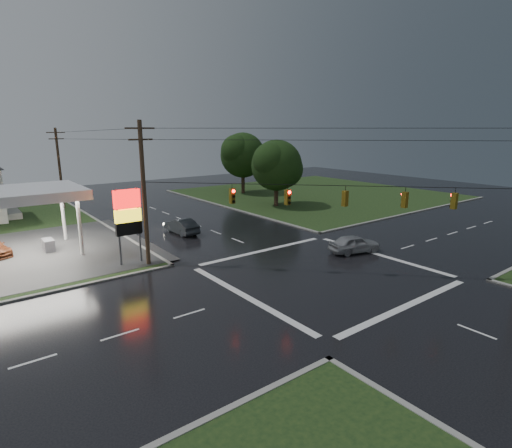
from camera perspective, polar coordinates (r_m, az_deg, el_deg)
ground at (r=30.05m, az=9.49°, el=-6.91°), size 120.00×120.00×0.00m
grass_ne at (r=65.78m, az=8.66°, el=4.28°), size 36.00×36.00×0.08m
pylon_sign at (r=31.99m, az=-17.84°, el=1.35°), size 2.00×0.35×6.00m
utility_pole_nw at (r=31.10m, az=-15.70°, el=4.37°), size 2.20×0.32×11.00m
utility_pole_n at (r=58.43m, az=-26.26°, el=7.28°), size 2.20×0.32×10.50m
traffic_signals at (r=28.47m, az=10.04°, el=5.42°), size 26.87×26.87×1.47m
tree_ne_near at (r=54.13m, az=3.06°, el=8.35°), size 7.99×6.80×8.98m
tree_ne_far at (r=65.38m, az=-1.78°, el=9.78°), size 8.46×7.20×9.80m
car_north at (r=41.06m, az=-10.62°, el=-0.28°), size 1.82×4.78×1.56m
car_crossing at (r=35.23m, az=13.90°, el=-2.75°), size 4.83×2.99×1.53m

